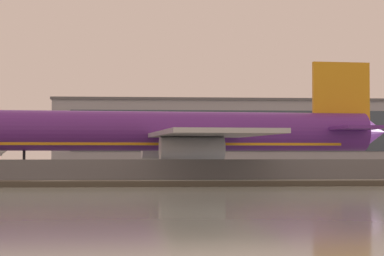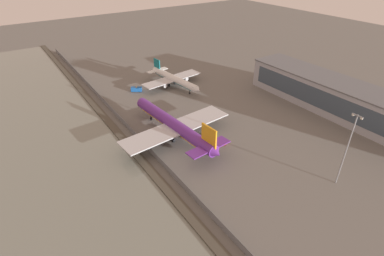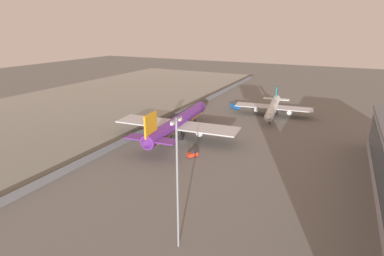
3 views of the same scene
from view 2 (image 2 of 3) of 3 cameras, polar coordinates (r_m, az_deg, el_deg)
ground_plane at (r=112.08m, az=-0.64°, el=-2.07°), size 500.00×500.00×0.00m
shoreline_seawall at (r=104.19m, az=-10.14°, el=-5.39°), size 320.00×3.00×0.50m
perimeter_fence at (r=105.08m, az=-7.97°, el=-4.21°), size 280.00×0.10×2.30m
cargo_jet_purple at (r=110.71m, az=-3.39°, el=0.55°), size 50.61×44.11×13.49m
passenger_jet_white_teal at (r=154.26m, az=-3.52°, el=9.35°), size 38.50×33.52×10.68m
baggage_tug at (r=109.74m, az=5.97°, el=-2.56°), size 3.54×3.13×1.80m
ops_van at (r=151.46m, az=-10.48°, el=7.30°), size 4.62×5.50×2.48m
terminal_building at (r=141.03m, az=26.72°, el=4.94°), size 88.02×17.92×13.58m
apron_light_mast_apron_west at (r=95.29m, az=27.45°, el=-3.30°), size 3.20×0.40×23.65m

